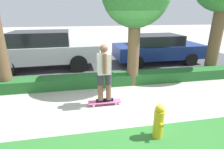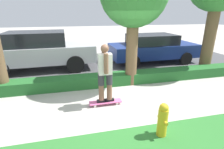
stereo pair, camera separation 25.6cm
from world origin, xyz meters
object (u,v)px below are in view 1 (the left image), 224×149
object	(u,v)px
fire_hydrant	(159,121)
skateboard	(105,102)
parked_car_middle	(157,48)
skater_person	(104,73)
parked_car_front	(45,49)

from	to	relation	value
fire_hydrant	skateboard	bearing A→B (deg)	119.85
parked_car_middle	fire_hydrant	bearing A→B (deg)	-114.48
fire_hydrant	skater_person	bearing A→B (deg)	119.85
skater_person	parked_car_front	world-z (taller)	skater_person
skater_person	fire_hydrant	bearing A→B (deg)	-60.15
parked_car_front	fire_hydrant	size ratio (longest dim) A/B	6.28
parked_car_front	parked_car_middle	bearing A→B (deg)	-2.26
parked_car_front	parked_car_middle	size ratio (longest dim) A/B	1.07
skateboard	parked_car_middle	size ratio (longest dim) A/B	0.21
skater_person	parked_car_middle	distance (m)	5.06
skateboard	parked_car_middle	distance (m)	5.10
parked_car_middle	fire_hydrant	world-z (taller)	parked_car_middle
skater_person	fire_hydrant	distance (m)	1.88
parked_car_middle	skateboard	bearing A→B (deg)	-130.95
skateboard	fire_hydrant	xyz separation A→B (m)	(0.89, -1.55, 0.30)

